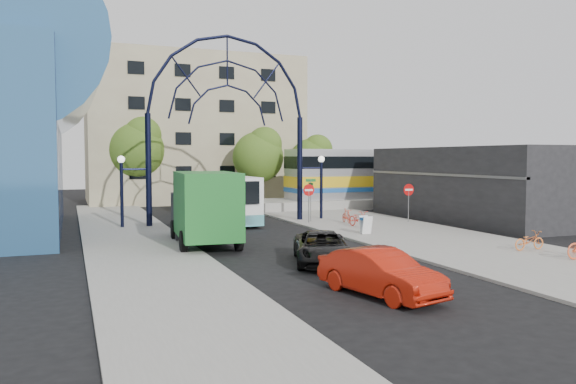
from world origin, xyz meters
name	(u,v)px	position (x,y,z in m)	size (l,w,h in m)	color
ground	(318,262)	(0.00, 0.00, 0.00)	(120.00, 120.00, 0.00)	black
sidewalk_east	(424,237)	(8.00, 4.00, 0.06)	(8.00, 56.00, 0.12)	gray
plaza_west	(140,248)	(-6.50, 6.00, 0.06)	(5.00, 50.00, 0.12)	gray
gateway_arch	(227,91)	(0.00, 14.00, 8.56)	(13.64, 0.44, 12.10)	black
stop_sign	(309,194)	(4.80, 12.00, 1.99)	(0.80, 0.07, 2.50)	slate
do_not_enter_sign	(409,194)	(11.00, 10.00, 1.98)	(0.76, 0.07, 2.48)	slate
street_name_sign	(311,191)	(5.20, 12.60, 2.13)	(0.70, 0.70, 2.80)	slate
sandwich_board	(366,223)	(5.60, 5.98, 0.74)	(0.55, 0.61, 0.99)	white
commercial_block_east	(471,184)	(16.00, 10.00, 2.50)	(6.00, 16.00, 5.00)	black
apartment_block	(192,131)	(2.00, 34.97, 7.00)	(20.00, 12.10, 14.00)	tan
train_platform	(418,201)	(20.00, 22.00, 0.40)	(32.00, 5.00, 0.80)	gray
train_car	(419,173)	(20.00, 22.00, 2.90)	(25.10, 3.05, 4.20)	#B7B7BC
tree_north_a	(260,154)	(6.12, 25.93, 4.61)	(4.48, 4.48, 7.00)	#382314
tree_north_b	(137,147)	(-3.88, 29.93, 5.27)	(5.12, 5.12, 8.00)	#382314
tree_north_c	(313,158)	(12.12, 27.93, 4.28)	(4.16, 4.16, 6.50)	#382314
city_bus	(219,197)	(-0.01, 16.37, 1.62)	(2.87, 11.37, 3.10)	white
green_truck	(204,209)	(-3.39, 6.06, 1.81)	(3.20, 7.34, 3.62)	black
black_suv	(322,248)	(-0.01, -0.46, 0.65)	(2.16, 4.70, 1.30)	black
red_sedan	(380,273)	(-0.56, -5.97, 0.73)	(1.55, 4.43, 1.46)	#B11B0A
bike_near_a	(358,219)	(6.68, 8.80, 0.61)	(0.66, 1.88, 0.99)	#F03D30
bike_near_b	(346,216)	(7.00, 10.98, 0.57)	(0.42, 1.50, 0.90)	#CD3F29
bike_far_a	(529,241)	(9.86, -1.47, 0.55)	(0.57, 1.64, 0.86)	orange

